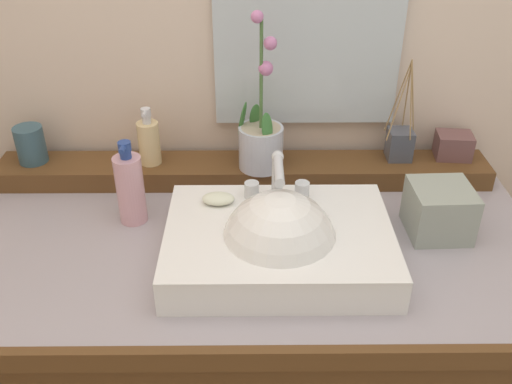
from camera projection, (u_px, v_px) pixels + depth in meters
name	position (u px, v px, depth m)	size (l,w,h in m)	color
wall_back	(242.00, 21.00, 1.44)	(2.86, 0.20, 2.46)	beige
vanity_cabinet	(244.00, 372.00, 1.48)	(1.32, 0.67, 0.87)	brown
back_ledge	(243.00, 171.00, 1.46)	(1.24, 0.13, 0.05)	brown
sink_basin	(279.00, 245.00, 1.16)	(0.46, 0.34, 0.27)	white
soap_bar	(218.00, 199.00, 1.22)	(0.07, 0.04, 0.02)	silver
potted_plant	(261.00, 139.00, 1.38)	(0.12, 0.11, 0.39)	silver
soap_dispenser	(149.00, 141.00, 1.41)	(0.05, 0.06, 0.15)	beige
tumbler_cup	(31.00, 145.00, 1.42)	(0.07, 0.07, 0.09)	#35535F
reed_diffuser	(400.00, 143.00, 1.44)	(0.08, 0.07, 0.26)	#494D58
trinket_box	(453.00, 146.00, 1.45)	(0.09, 0.07, 0.06)	brown
lotion_bottle	(130.00, 188.00, 1.27)	(0.06, 0.07, 0.20)	#D49CA7
tissue_box	(439.00, 210.00, 1.25)	(0.13, 0.13, 0.11)	#949B8D
mirror	(309.00, 21.00, 1.33)	(0.45, 0.02, 0.51)	silver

